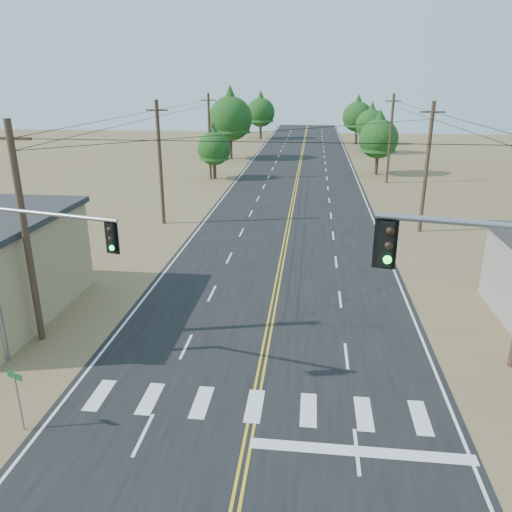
# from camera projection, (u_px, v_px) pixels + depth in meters

# --- Properties ---
(road) EXTENTS (15.00, 200.00, 0.02)m
(road) POSITION_uv_depth(u_px,v_px,m) (287.00, 234.00, 39.13)
(road) COLOR black
(road) RESTS_ON ground
(utility_pole_left_near) EXTENTS (1.80, 0.30, 10.00)m
(utility_pole_left_near) POSITION_uv_depth(u_px,v_px,m) (26.00, 234.00, 21.68)
(utility_pole_left_near) COLOR #4C3826
(utility_pole_left_near) RESTS_ON ground
(utility_pole_left_mid) EXTENTS (1.80, 0.30, 10.00)m
(utility_pole_left_mid) POSITION_uv_depth(u_px,v_px,m) (160.00, 162.00, 40.41)
(utility_pole_left_mid) COLOR #4C3826
(utility_pole_left_mid) RESTS_ON ground
(utility_pole_left_far) EXTENTS (1.80, 0.30, 10.00)m
(utility_pole_left_far) POSITION_uv_depth(u_px,v_px,m) (209.00, 136.00, 59.14)
(utility_pole_left_far) COLOR #4C3826
(utility_pole_left_far) RESTS_ON ground
(utility_pole_right_mid) EXTENTS (1.80, 0.30, 10.00)m
(utility_pole_right_mid) POSITION_uv_depth(u_px,v_px,m) (427.00, 167.00, 38.18)
(utility_pole_right_mid) COLOR #4C3826
(utility_pole_right_mid) RESTS_ON ground
(utility_pole_right_far) EXTENTS (1.80, 0.30, 10.00)m
(utility_pole_right_far) POSITION_uv_depth(u_px,v_px,m) (390.00, 138.00, 56.91)
(utility_pole_right_far) COLOR #4C3826
(utility_pole_right_far) RESTS_ON ground
(signal_mast_left) EXTENTS (6.25, 1.71, 7.02)m
(signal_mast_left) POSITION_uv_depth(u_px,v_px,m) (25.00, 262.00, 19.39)
(signal_mast_left) COLOR gray
(signal_mast_left) RESTS_ON ground
(street_sign) EXTENTS (0.64, 0.26, 2.28)m
(street_sign) POSITION_uv_depth(u_px,v_px,m) (17.00, 392.00, 16.80)
(street_sign) COLOR gray
(street_sign) RESTS_ON ground
(tree_left_near) EXTENTS (3.98, 3.98, 6.64)m
(tree_left_near) POSITION_uv_depth(u_px,v_px,m) (214.00, 145.00, 59.63)
(tree_left_near) COLOR #3F2D1E
(tree_left_near) RESTS_ON ground
(tree_left_mid) EXTENTS (6.49, 6.49, 10.82)m
(tree_left_mid) POSITION_uv_depth(u_px,v_px,m) (230.00, 114.00, 74.05)
(tree_left_mid) COLOR #3F2D1E
(tree_left_mid) RESTS_ON ground
(tree_left_far) EXTENTS (5.68, 5.68, 9.47)m
(tree_left_far) POSITION_uv_depth(u_px,v_px,m) (261.00, 109.00, 99.92)
(tree_left_far) COLOR #3F2D1E
(tree_left_far) RESTS_ON ground
(tree_right_near) EXTENTS (4.87, 4.87, 8.12)m
(tree_right_near) POSITION_uv_depth(u_px,v_px,m) (379.00, 135.00, 62.16)
(tree_right_near) COLOR #3F2D1E
(tree_right_near) RESTS_ON ground
(tree_right_mid) EXTENTS (4.93, 4.93, 8.22)m
(tree_right_mid) POSITION_uv_depth(u_px,v_px,m) (371.00, 122.00, 80.53)
(tree_right_mid) COLOR #3F2D1E
(tree_right_mid) RESTS_ON ground
(tree_right_far) EXTENTS (5.44, 5.44, 9.06)m
(tree_right_far) POSITION_uv_depth(u_px,v_px,m) (358.00, 114.00, 91.56)
(tree_right_far) COLOR #3F2D1E
(tree_right_far) RESTS_ON ground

